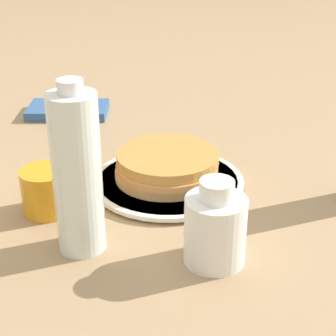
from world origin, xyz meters
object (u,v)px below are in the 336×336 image
(plate, at_px, (168,182))
(cream_jug, at_px, (215,227))
(pancake_stack, at_px, (167,166))
(water_bottle_far, at_px, (77,173))
(juice_glass, at_px, (46,191))

(plate, xyz_separation_m, cream_jug, (-0.12, 0.19, 0.04))
(plate, distance_m, cream_jug, 0.23)
(plate, height_order, cream_jug, cream_jug)
(pancake_stack, relative_size, cream_jug, 1.47)
(cream_jug, distance_m, water_bottle_far, 0.20)
(water_bottle_far, bearing_deg, plate, -106.41)
(juice_glass, relative_size, water_bottle_far, 0.32)
(plate, height_order, juice_glass, juice_glass)
(plate, height_order, pancake_stack, pancake_stack)
(pancake_stack, distance_m, cream_jug, 0.23)
(pancake_stack, height_order, water_bottle_far, water_bottle_far)
(plate, bearing_deg, juice_glass, 41.05)
(cream_jug, bearing_deg, pancake_stack, -56.82)
(plate, xyz_separation_m, pancake_stack, (0.00, -0.01, 0.03))
(plate, distance_m, juice_glass, 0.21)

